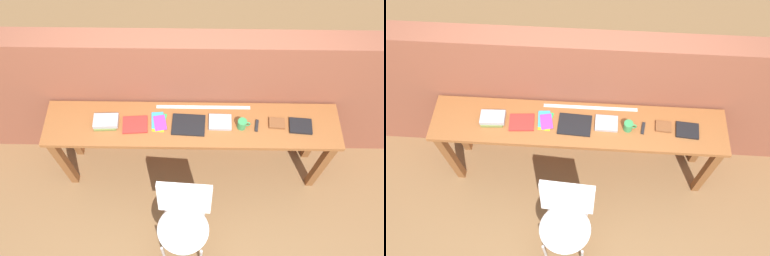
# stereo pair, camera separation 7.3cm
# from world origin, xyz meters

# --- Properties ---
(ground_plane) EXTENTS (40.00, 40.00, 0.00)m
(ground_plane) POSITION_xyz_m (0.00, 0.00, 0.00)
(ground_plane) COLOR brown
(brick_wall_back) EXTENTS (6.00, 0.20, 1.54)m
(brick_wall_back) POSITION_xyz_m (0.00, 0.64, 0.77)
(brick_wall_back) COLOR brown
(brick_wall_back) RESTS_ON ground
(sideboard) EXTENTS (2.50, 0.44, 0.88)m
(sideboard) POSITION_xyz_m (0.00, 0.30, 0.74)
(sideboard) COLOR brown
(sideboard) RESTS_ON ground
(chair_white_moulded) EXTENTS (0.47, 0.48, 0.89)m
(chair_white_moulded) POSITION_xyz_m (-0.06, -0.41, 0.53)
(chair_white_moulded) COLOR white
(chair_white_moulded) RESTS_ON ground
(book_stack_leftmost) EXTENTS (0.21, 0.16, 0.06)m
(book_stack_leftmost) POSITION_xyz_m (-0.72, 0.30, 0.91)
(book_stack_leftmost) COLOR olive
(book_stack_leftmost) RESTS_ON sideboard
(magazine_cycling) EXTENTS (0.22, 0.18, 0.02)m
(magazine_cycling) POSITION_xyz_m (-0.48, 0.28, 0.89)
(magazine_cycling) COLOR red
(magazine_cycling) RESTS_ON sideboard
(pamphlet_pile_colourful) EXTENTS (0.14, 0.20, 0.01)m
(pamphlet_pile_colourful) POSITION_xyz_m (-0.28, 0.31, 0.89)
(pamphlet_pile_colourful) COLOR yellow
(pamphlet_pile_colourful) RESTS_ON sideboard
(book_open_centre) EXTENTS (0.29, 0.21, 0.02)m
(book_open_centre) POSITION_xyz_m (-0.03, 0.29, 0.89)
(book_open_centre) COLOR black
(book_open_centre) RESTS_ON sideboard
(book_grey_hardcover) EXTENTS (0.19, 0.15, 0.03)m
(book_grey_hardcover) POSITION_xyz_m (0.24, 0.31, 0.89)
(book_grey_hardcover) COLOR #9E9EA3
(book_grey_hardcover) RESTS_ON sideboard
(mug) EXTENTS (0.11, 0.08, 0.09)m
(mug) POSITION_xyz_m (0.42, 0.28, 0.92)
(mug) COLOR #338C4C
(mug) RESTS_ON sideboard
(multitool_folded) EXTENTS (0.04, 0.11, 0.02)m
(multitool_folded) POSITION_xyz_m (0.54, 0.29, 0.89)
(multitool_folded) COLOR black
(multitool_folded) RESTS_ON sideboard
(leather_journal_brown) EXTENTS (0.14, 0.11, 0.02)m
(leather_journal_brown) POSITION_xyz_m (0.71, 0.31, 0.89)
(leather_journal_brown) COLOR brown
(leather_journal_brown) RESTS_ON sideboard
(book_repair_rightmost) EXTENTS (0.20, 0.16, 0.02)m
(book_repair_rightmost) POSITION_xyz_m (0.91, 0.29, 0.89)
(book_repair_rightmost) COLOR black
(book_repair_rightmost) RESTS_ON sideboard
(ruler_metal_back_edge) EXTENTS (0.81, 0.03, 0.00)m
(ruler_metal_back_edge) POSITION_xyz_m (0.09, 0.47, 0.88)
(ruler_metal_back_edge) COLOR silver
(ruler_metal_back_edge) RESTS_ON sideboard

